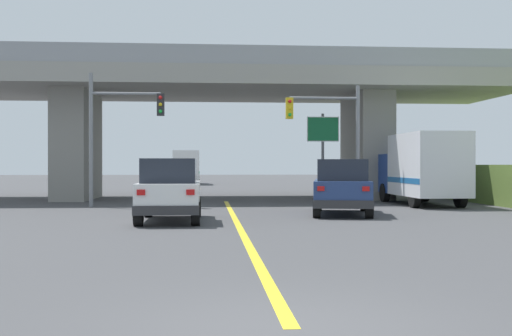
{
  "coord_description": "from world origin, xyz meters",
  "views": [
    {
      "loc": [
        -0.94,
        -6.9,
        1.83
      ],
      "look_at": [
        1.04,
        18.41,
        1.69
      ],
      "focal_mm": 44.09,
      "sensor_mm": 36.0,
      "label": 1
    }
  ],
  "objects_px": {
    "highway_sign": "(323,137)",
    "semi_truck_distant": "(187,167)",
    "suv_crossing": "(342,187)",
    "traffic_signal_farside": "(116,124)",
    "suv_lead": "(170,190)",
    "traffic_signal_nearside": "(333,128)",
    "box_truck": "(423,168)"
  },
  "relations": [
    {
      "from": "highway_sign",
      "to": "semi_truck_distant",
      "type": "relative_size",
      "value": 0.68
    },
    {
      "from": "suv_crossing",
      "to": "highway_sign",
      "type": "distance_m",
      "value": 9.1
    },
    {
      "from": "highway_sign",
      "to": "traffic_signal_farside",
      "type": "bearing_deg",
      "value": -158.69
    },
    {
      "from": "suv_lead",
      "to": "traffic_signal_farside",
      "type": "relative_size",
      "value": 0.76
    },
    {
      "from": "semi_truck_distant",
      "to": "highway_sign",
      "type": "bearing_deg",
      "value": -74.2
    },
    {
      "from": "suv_crossing",
      "to": "semi_truck_distant",
      "type": "bearing_deg",
      "value": 111.8
    },
    {
      "from": "traffic_signal_nearside",
      "to": "traffic_signal_farside",
      "type": "distance_m",
      "value": 9.7
    },
    {
      "from": "traffic_signal_farside",
      "to": "highway_sign",
      "type": "height_order",
      "value": "traffic_signal_farside"
    },
    {
      "from": "box_truck",
      "to": "traffic_signal_farside",
      "type": "xyz_separation_m",
      "value": [
        -13.71,
        -0.13,
        1.94
      ]
    },
    {
      "from": "semi_truck_distant",
      "to": "suv_lead",
      "type": "bearing_deg",
      "value": -88.99
    },
    {
      "from": "suv_crossing",
      "to": "traffic_signal_farside",
      "type": "distance_m",
      "value": 10.5
    },
    {
      "from": "traffic_signal_farside",
      "to": "semi_truck_distant",
      "type": "height_order",
      "value": "traffic_signal_farside"
    },
    {
      "from": "suv_lead",
      "to": "traffic_signal_nearside",
      "type": "bearing_deg",
      "value": 48.72
    },
    {
      "from": "traffic_signal_farside",
      "to": "semi_truck_distant",
      "type": "distance_m",
      "value": 31.3
    },
    {
      "from": "suv_crossing",
      "to": "traffic_signal_farside",
      "type": "relative_size",
      "value": 0.83
    },
    {
      "from": "highway_sign",
      "to": "traffic_signal_nearside",
      "type": "bearing_deg",
      "value": -92.45
    },
    {
      "from": "highway_sign",
      "to": "semi_truck_distant",
      "type": "bearing_deg",
      "value": 105.8
    },
    {
      "from": "suv_lead",
      "to": "box_truck",
      "type": "bearing_deg",
      "value": 34.07
    },
    {
      "from": "suv_lead",
      "to": "traffic_signal_farside",
      "type": "bearing_deg",
      "value": 110.8
    },
    {
      "from": "suv_crossing",
      "to": "traffic_signal_nearside",
      "type": "distance_m",
      "value": 6.15
    },
    {
      "from": "suv_crossing",
      "to": "semi_truck_distant",
      "type": "relative_size",
      "value": 0.74
    },
    {
      "from": "traffic_signal_nearside",
      "to": "highway_sign",
      "type": "bearing_deg",
      "value": 87.55
    },
    {
      "from": "suv_crossing",
      "to": "traffic_signal_nearside",
      "type": "relative_size",
      "value": 0.88
    },
    {
      "from": "suv_crossing",
      "to": "box_truck",
      "type": "bearing_deg",
      "value": 57.62
    },
    {
      "from": "suv_lead",
      "to": "highway_sign",
      "type": "relative_size",
      "value": 0.99
    },
    {
      "from": "traffic_signal_nearside",
      "to": "traffic_signal_farside",
      "type": "height_order",
      "value": "traffic_signal_farside"
    },
    {
      "from": "traffic_signal_farside",
      "to": "suv_crossing",
      "type": "bearing_deg",
      "value": -29.1
    },
    {
      "from": "traffic_signal_farside",
      "to": "suv_lead",
      "type": "bearing_deg",
      "value": -69.2
    },
    {
      "from": "semi_truck_distant",
      "to": "suv_crossing",
      "type": "bearing_deg",
      "value": -79.33
    },
    {
      "from": "box_truck",
      "to": "suv_crossing",
      "type": "bearing_deg",
      "value": -133.5
    },
    {
      "from": "traffic_signal_nearside",
      "to": "highway_sign",
      "type": "distance_m",
      "value": 3.24
    },
    {
      "from": "suv_crossing",
      "to": "traffic_signal_nearside",
      "type": "height_order",
      "value": "traffic_signal_nearside"
    }
  ]
}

